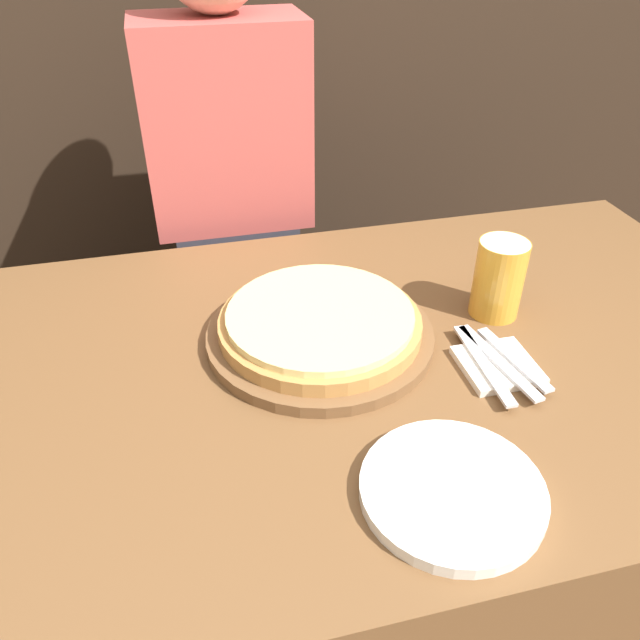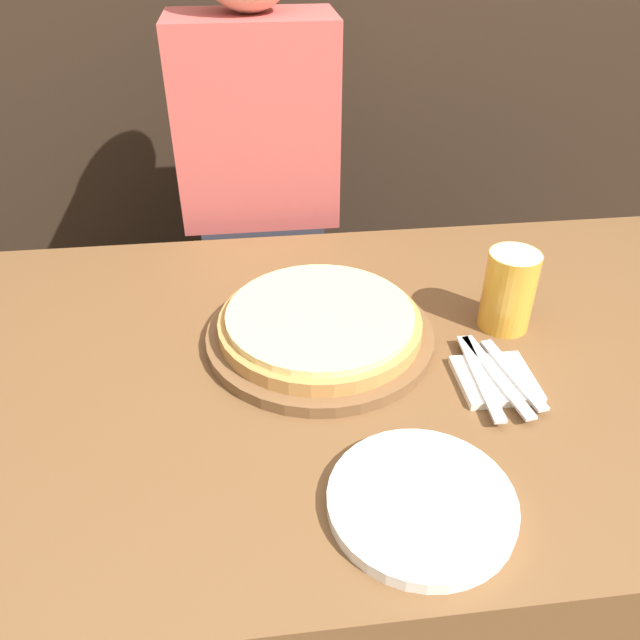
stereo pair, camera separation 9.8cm
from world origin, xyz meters
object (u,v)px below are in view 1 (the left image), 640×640
Objects in this scene: pizza_on_board at (320,327)px; diner_person at (236,246)px; dinner_plate at (452,491)px; dinner_knife at (498,361)px; spoon at (514,359)px; fork at (483,364)px; beer_glass at (499,276)px.

pizza_on_board is 0.55m from diner_person.
diner_person is (-0.07, 0.53, -0.12)m from pizza_on_board.
diner_person is (-0.15, 0.87, -0.11)m from dinner_plate.
dinner_knife is at bearing -28.73° from pizza_on_board.
diner_person is (-0.34, 0.67, -0.11)m from spoon.
fork is at bearing -31.40° from pizza_on_board.
dinner_plate is at bearing -124.19° from fork.
diner_person reaches higher than spoon.
diner_person is (-0.29, 0.67, -0.11)m from fork.
spoon is at bearing 0.00° from dinner_knife.
fork is at bearing 180.00° from dinner_knife.
pizza_on_board is 0.28m from dinner_knife.
beer_glass is 0.82× the size of spoon.
beer_glass is 0.42m from dinner_plate.
beer_glass is (0.31, 0.01, 0.05)m from pizza_on_board.
spoon is (0.02, 0.00, 0.00)m from dinner_knife.
diner_person is (-0.32, 0.67, -0.11)m from dinner_knife.
pizza_on_board is at bearing -82.17° from diner_person.
pizza_on_board is 1.88× the size of fork.
dinner_plate reaches higher than fork.
beer_glass is 0.18m from fork.
fork is at bearing -66.30° from diner_person.
pizza_on_board is 1.88× the size of dinner_knife.
beer_glass is at bearing -54.09° from diner_person.
fork is 1.00× the size of dinner_knife.
spoon is (-0.04, -0.14, -0.06)m from beer_glass.
spoon is at bearing -105.02° from beer_glass.
beer_glass is at bearing 74.98° from spoon.
dinner_knife is 0.14× the size of diner_person.
pizza_on_board is 0.31m from beer_glass.
dinner_knife and spoon have the same top height.
pizza_on_board is 0.27× the size of diner_person.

